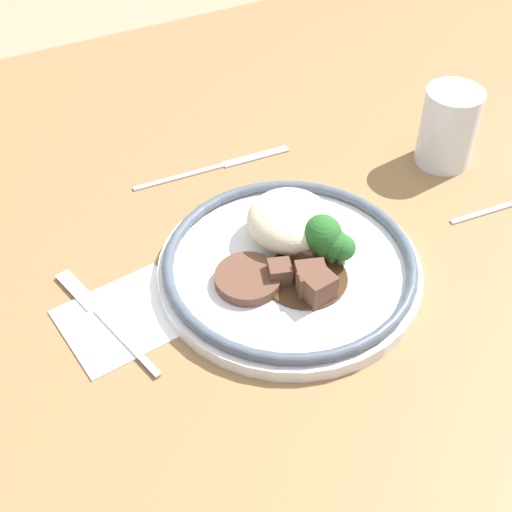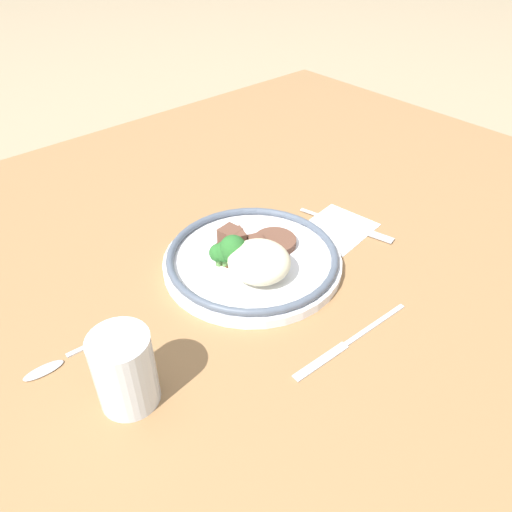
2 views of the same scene
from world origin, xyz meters
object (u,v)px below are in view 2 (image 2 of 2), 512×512
knife (349,342)px  juice_glass (125,372)px  plate (252,258)px  fork (354,228)px  spoon (58,361)px

knife → juice_glass: bearing=-21.1°
plate → fork: size_ratio=1.60×
fork → knife: bearing=-66.3°
juice_glass → fork: juice_glass is taller
knife → spoon: spoon is taller
spoon → knife: bearing=147.5°
knife → spoon: (0.31, -0.23, 0.00)m
plate → juice_glass: (0.27, 0.09, 0.03)m
juice_glass → fork: 0.49m
knife → spoon: bearing=-33.9°
juice_glass → fork: size_ratio=0.57×
plate → fork: plate is taller
fork → spoon: size_ratio=1.15×
plate → fork: 0.21m
spoon → fork: bearing=177.7°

